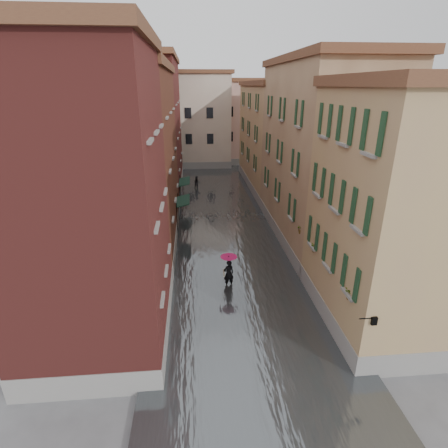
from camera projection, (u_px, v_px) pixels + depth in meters
name	position (u px, v px, depth m)	size (l,w,h in m)	color
ground	(242.00, 302.00, 19.97)	(120.00, 120.00, 0.00)	#545457
floodwater	(222.00, 220.00, 31.96)	(10.00, 60.00, 0.20)	#464A4E
building_left_near	(91.00, 211.00, 15.14)	(6.00, 8.00, 13.00)	maroon
building_left_mid	(131.00, 163.00, 25.41)	(6.00, 14.00, 12.50)	#5D2A1D
building_left_far	(152.00, 129.00, 39.00)	(6.00, 16.00, 14.00)	maroon
building_right_near	(396.00, 217.00, 16.56)	(6.00, 8.00, 11.50)	tan
building_right_mid	(319.00, 157.00, 26.46)	(6.00, 14.00, 13.00)	tan
building_right_far	(274.00, 139.00, 40.62)	(6.00, 16.00, 11.50)	tan
building_end_cream	(189.00, 121.00, 52.47)	(12.00, 9.00, 13.00)	beige
building_end_pink	(246.00, 123.00, 55.24)	(10.00, 9.00, 12.00)	tan
awning_near	(183.00, 201.00, 29.30)	(1.09, 2.94, 2.80)	#163326
awning_far	(184.00, 182.00, 35.13)	(1.09, 3.21, 2.80)	#163326
wall_lantern	(373.00, 320.00, 13.66)	(0.71, 0.22, 0.35)	black
window_planters	(320.00, 247.00, 18.62)	(0.59, 8.08, 0.84)	#973D31
pedestrian_main	(229.00, 268.00, 21.05)	(1.03, 1.03, 2.06)	black
pedestrian_far	(197.00, 183.00, 41.16)	(0.78, 0.61, 1.61)	black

